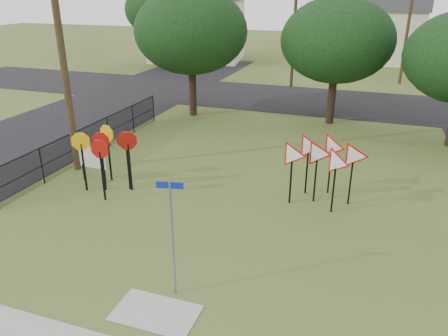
{
  "coord_description": "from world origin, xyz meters",
  "views": [
    {
      "loc": [
        4.26,
        -9.64,
        7.16
      ],
      "look_at": [
        -0.17,
        3.0,
        1.6
      ],
      "focal_mm": 35.0,
      "sensor_mm": 36.0,
      "label": 1
    }
  ],
  "objects_px": {
    "info_board": "(92,159)",
    "yield_sign_cluster": "(323,156)",
    "street_name_sign": "(172,232)",
    "stop_sign_cluster": "(108,147)"
  },
  "relations": [
    {
      "from": "street_name_sign",
      "to": "stop_sign_cluster",
      "type": "xyz_separation_m",
      "value": [
        -4.89,
        4.75,
        -0.03
      ]
    },
    {
      "from": "info_board",
      "to": "yield_sign_cluster",
      "type": "bearing_deg",
      "value": 8.14
    },
    {
      "from": "street_name_sign",
      "to": "info_board",
      "type": "xyz_separation_m",
      "value": [
        -5.96,
        5.18,
        -0.78
      ]
    },
    {
      "from": "yield_sign_cluster",
      "to": "info_board",
      "type": "bearing_deg",
      "value": -171.86
    },
    {
      "from": "street_name_sign",
      "to": "stop_sign_cluster",
      "type": "distance_m",
      "value": 6.82
    },
    {
      "from": "yield_sign_cluster",
      "to": "street_name_sign",
      "type": "bearing_deg",
      "value": -112.89
    },
    {
      "from": "street_name_sign",
      "to": "yield_sign_cluster",
      "type": "distance_m",
      "value": 6.97
    },
    {
      "from": "stop_sign_cluster",
      "to": "street_name_sign",
      "type": "bearing_deg",
      "value": -44.12
    },
    {
      "from": "stop_sign_cluster",
      "to": "info_board",
      "type": "relative_size",
      "value": 1.58
    },
    {
      "from": "stop_sign_cluster",
      "to": "yield_sign_cluster",
      "type": "distance_m",
      "value": 7.79
    }
  ]
}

